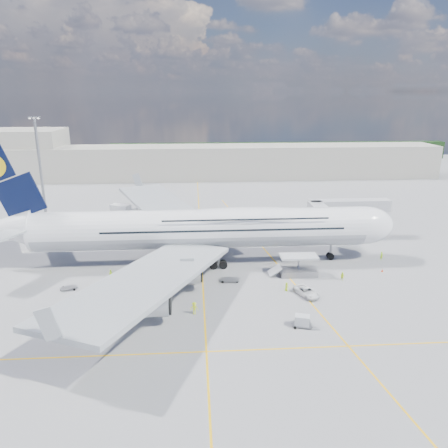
{
  "coord_description": "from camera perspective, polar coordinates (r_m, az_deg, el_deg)",
  "views": [
    {
      "loc": [
        -1.07,
        -67.74,
        31.27
      ],
      "look_at": [
        4.14,
        8.0,
        8.18
      ],
      "focal_mm": 35.0,
      "sensor_mm": 36.0,
      "label": 1
    }
  ],
  "objects": [
    {
      "name": "ground",
      "position": [
        74.61,
        -2.78,
        -7.88
      ],
      "size": [
        300.0,
        300.0,
        0.0
      ],
      "primitive_type": "plane",
      "color": "gray",
      "rests_on": "ground"
    },
    {
      "name": "taxi_line_main",
      "position": [
        74.61,
        -2.78,
        -7.88
      ],
      "size": [
        0.25,
        220.0,
        0.01
      ],
      "primitive_type": "cube",
      "color": "yellow",
      "rests_on": "ground"
    },
    {
      "name": "taxi_line_cross",
      "position": [
        57.08,
        -2.31,
        -16.32
      ],
      "size": [
        120.0,
        0.25,
        0.01
      ],
      "primitive_type": "cube",
      "color": "yellow",
      "rests_on": "ground"
    },
    {
      "name": "taxi_line_diag",
      "position": [
        85.13,
        6.56,
        -4.75
      ],
      "size": [
        14.16,
        99.06,
        0.01
      ],
      "primitive_type": "cube",
      "rotation": [
        0.0,
        0.0,
        0.14
      ],
      "color": "yellow",
      "rests_on": "ground"
    },
    {
      "name": "airliner",
      "position": [
        81.49,
        -2.82,
        -0.53
      ],
      "size": [
        77.26,
        79.15,
        23.71
      ],
      "color": "white",
      "rests_on": "ground"
    },
    {
      "name": "jet_bridge",
      "position": [
        97.02,
        14.77,
        1.77
      ],
      "size": [
        18.8,
        12.1,
        8.5
      ],
      "color": "#B7B7BC",
      "rests_on": "ground"
    },
    {
      "name": "cargo_loader",
      "position": [
        78.8,
        9.54,
        -5.73
      ],
      "size": [
        8.53,
        3.2,
        3.67
      ],
      "color": "silver",
      "rests_on": "ground"
    },
    {
      "name": "light_mast",
      "position": [
        120.63,
        -22.89,
        6.98
      ],
      "size": [
        3.0,
        0.7,
        25.5
      ],
      "color": "gray",
      "rests_on": "ground"
    },
    {
      "name": "terminal",
      "position": [
        164.69,
        -3.55,
        8.06
      ],
      "size": [
        180.0,
        16.0,
        12.0
      ],
      "primitive_type": "cube",
      "color": "#B2AD9E",
      "rests_on": "ground"
    },
    {
      "name": "hangar",
      "position": [
        182.71,
        -26.35,
        8.18
      ],
      "size": [
        40.0,
        22.0,
        18.0
      ],
      "primitive_type": "cube",
      "color": "#B2AD9E",
      "rests_on": "ground"
    },
    {
      "name": "tree_line",
      "position": [
        213.51,
        7.29,
        9.44
      ],
      "size": [
        160.0,
        6.0,
        8.0
      ],
      "primitive_type": "cube",
      "color": "#193814",
      "rests_on": "ground"
    },
    {
      "name": "dolly_row_a",
      "position": [
        73.45,
        -11.59,
        -8.34
      ],
      "size": [
        3.47,
        2.3,
        0.47
      ],
      "rotation": [
        0.0,
        0.0,
        -0.2
      ],
      "color": "gray",
      "rests_on": "ground"
    },
    {
      "name": "dolly_row_b",
      "position": [
        69.76,
        -12.97,
        -9.88
      ],
      "size": [
        3.0,
        1.77,
        0.42
      ],
      "rotation": [
        0.0,
        0.0,
        -0.08
      ],
      "color": "gray",
      "rests_on": "ground"
    },
    {
      "name": "dolly_row_c",
      "position": [
        75.2,
        -8.24,
        -7.07
      ],
      "size": [
        3.01,
        2.11,
        1.73
      ],
      "rotation": [
        0.0,
        0.0,
        -0.26
      ],
      "color": "gray",
      "rests_on": "ground"
    },
    {
      "name": "dolly_back",
      "position": [
        77.01,
        -19.62,
        -7.86
      ],
      "size": [
        2.9,
        2.31,
        0.38
      ],
      "rotation": [
        0.0,
        0.0,
        0.43
      ],
      "color": "gray",
      "rests_on": "ground"
    },
    {
      "name": "dolly_nose_far",
      "position": [
        62.64,
        10.18,
        -12.35
      ],
      "size": [
        3.03,
        2.17,
        1.73
      ],
      "rotation": [
        0.0,
        0.0,
        -0.29
      ],
      "color": "gray",
      "rests_on": "ground"
    },
    {
      "name": "dolly_nose_near",
      "position": [
        75.5,
        0.73,
        -7.26
      ],
      "size": [
        3.34,
        2.05,
        0.46
      ],
      "rotation": [
        0.0,
        0.0,
        -0.12
      ],
      "color": "gray",
      "rests_on": "ground"
    },
    {
      "name": "baggage_tug",
      "position": [
        66.08,
        -8.39,
        -10.69
      ],
      "size": [
        3.27,
        1.86,
        1.94
      ],
      "rotation": [
        0.0,
        0.0,
        0.14
      ],
      "color": "white",
      "rests_on": "ground"
    },
    {
      "name": "catering_truck_inner",
      "position": [
        103.18,
        -9.04,
        -0.0
      ],
      "size": [
        6.18,
        3.82,
        3.43
      ],
      "rotation": [
        0.0,
        0.0,
        -0.34
      ],
      "color": "gray",
      "rests_on": "ground"
    },
    {
      "name": "catering_truck_outer",
      "position": [
        113.31,
        -12.98,
        1.44
      ],
      "size": [
        7.29,
        4.72,
        4.03
      ],
      "rotation": [
        0.0,
        0.0,
        -0.39
      ],
      "color": "gray",
      "rests_on": "ground"
    },
    {
      "name": "service_van",
      "position": [
        71.65,
        10.72,
        -8.68
      ],
      "size": [
        3.95,
        5.37,
        1.36
      ],
      "primitive_type": "imported",
      "rotation": [
        0.0,
        0.0,
        0.39
      ],
      "color": "white",
      "rests_on": "ground"
    },
    {
      "name": "crew_nose",
      "position": [
        89.92,
        19.88,
        -3.92
      ],
      "size": [
        0.71,
        0.59,
        1.68
      ],
      "primitive_type": "imported",
      "rotation": [
        0.0,
        0.0,
        0.36
      ],
      "color": "#BFFF1A",
      "rests_on": "ground"
    },
    {
      "name": "crew_loader",
      "position": [
        78.31,
        15.2,
        -6.63
      ],
      "size": [
        0.96,
        0.94,
        1.56
      ],
      "primitive_type": "imported",
      "rotation": [
        0.0,
        0.0,
        -0.71
      ],
      "color": "#D1FA1A",
      "rests_on": "ground"
    },
    {
      "name": "crew_wing",
      "position": [
        78.23,
        -14.57,
        -6.46
      ],
      "size": [
        0.65,
        1.19,
        1.93
      ],
      "primitive_type": "imported",
      "rotation": [
        0.0,
        0.0,
        1.41
      ],
      "color": "#BEF119",
      "rests_on": "ground"
    },
    {
      "name": "crew_van",
      "position": [
        72.63,
        8.16,
        -8.12
      ],
      "size": [
        0.74,
        0.87,
        1.5
      ],
      "primitive_type": "imported",
      "rotation": [
        0.0,
        0.0,
        2.0
      ],
      "color": "#B6E418",
      "rests_on": "ground"
    },
    {
      "name": "crew_tug",
      "position": [
        65.0,
        -3.91,
        -10.92
      ],
      "size": [
        1.34,
        0.9,
        1.93
      ],
      "primitive_type": "imported",
      "rotation": [
        0.0,
        0.0,
        -0.15
      ],
      "color": "#E7FF1A",
      "rests_on": "ground"
    },
    {
      "name": "cone_nose",
      "position": [
        84.43,
        19.96,
        -5.72
      ],
      "size": [
        0.39,
        0.39,
        0.5
      ],
      "color": "red",
      "rests_on": "ground"
    },
    {
      "name": "cone_wing_left_inner",
      "position": [
        95.49,
        -7.27,
        -2.17
      ],
      "size": [
        0.45,
        0.45,
        0.58
      ],
      "color": "red",
      "rests_on": "ground"
    },
    {
      "name": "cone_wing_left_outer",
      "position": [
        103.78,
        -12.24,
        -0.84
      ],
      "size": [
        0.49,
        0.49,
        0.62
      ],
      "color": "red",
      "rests_on": "ground"
    },
    {
      "name": "cone_wing_right_inner",
      "position": [
        75.52,
        -13.34,
        -7.84
      ],
      "size": [
        0.38,
        0.38,
        0.48
      ],
      "color": "red",
      "rests_on": "ground"
    },
    {
      "name": "cone_wing_right_outer",
      "position": [
        60.27,
        -16.22,
        -14.82
      ],
      "size": [
        0.4,
        0.4,
        0.51
      ],
      "color": "red",
      "rests_on": "ground"
    }
  ]
}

